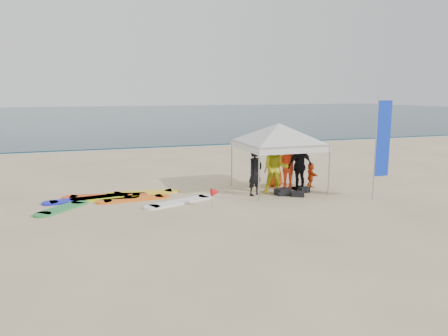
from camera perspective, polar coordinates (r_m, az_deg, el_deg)
ground at (r=12.79m, az=5.52°, el=-7.12°), size 120.00×120.00×0.00m
ocean at (r=71.40m, az=-14.77°, el=6.68°), size 160.00×84.00×0.08m
shoreline_foam at (r=30.00m, az=-8.90°, el=2.69°), size 160.00×1.20×0.01m
person_black_a at (r=15.86m, az=4.10°, el=-0.55°), size 0.74×0.64×1.72m
person_yellow at (r=16.14m, az=6.74°, el=-0.00°), size 1.17×1.07×1.94m
person_orange_a at (r=17.10m, az=8.28°, el=0.55°), size 1.36×0.91×1.96m
person_black_b at (r=16.94m, az=9.87°, el=0.32°), size 1.18×0.67×1.90m
person_orange_b at (r=17.49m, az=6.71°, el=0.43°), size 0.89×0.61×1.74m
person_seated at (r=17.69m, az=11.27°, el=-0.88°), size 0.43×0.92×0.96m
canopy_tent at (r=16.57m, az=7.17°, el=5.79°), size 3.91×3.91×2.95m
feather_flag at (r=16.14m, az=19.98°, el=3.47°), size 0.60×0.04×3.55m
marker_pennant at (r=14.32m, az=-1.14°, el=-3.17°), size 0.28×0.28×0.64m
gear_pile at (r=16.24m, az=8.56°, el=-3.14°), size 1.43×0.95×0.22m
surfboard_spread at (r=15.77m, az=-13.59°, el=-3.94°), size 5.68×2.84×0.07m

